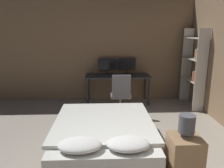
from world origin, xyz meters
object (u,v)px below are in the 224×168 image
(monitor_left, at_px, (107,65))
(office_chair, at_px, (121,98))
(computer_mouse, at_px, (129,76))
(bedside_lamp, at_px, (187,124))
(monitor_right, at_px, (127,65))
(desk, at_px, (118,78))
(bookshelf, at_px, (195,65))
(nightstand, at_px, (184,158))
(keyboard, at_px, (118,77))
(bed, at_px, (104,137))

(monitor_left, xyz_separation_m, office_chair, (0.28, -0.98, -0.61))
(monitor_left, relative_size, computer_mouse, 6.69)
(bedside_lamp, xyz_separation_m, monitor_right, (-0.36, 3.35, 0.21))
(office_chair, bearing_deg, desk, 91.41)
(monitor_right, relative_size, office_chair, 0.51)
(bedside_lamp, bearing_deg, monitor_left, 104.77)
(computer_mouse, bearing_deg, bookshelf, -5.97)
(monitor_left, distance_m, office_chair, 1.18)
(bedside_lamp, bearing_deg, nightstand, 0.00)
(monitor_right, bearing_deg, keyboard, -120.25)
(bedside_lamp, relative_size, monitor_right, 0.62)
(office_chair, bearing_deg, keyboard, 92.00)
(bed, xyz_separation_m, bookshelf, (2.24, 2.01, 0.81))
(monitor_right, bearing_deg, monitor_left, 180.00)
(monitor_right, bearing_deg, computer_mouse, -89.36)
(monitor_left, relative_size, keyboard, 1.34)
(bed, height_order, bookshelf, bookshelf)
(nightstand, height_order, monitor_right, monitor_right)
(bedside_lamp, height_order, bookshelf, bookshelf)
(bed, bearing_deg, desk, 80.88)
(keyboard, distance_m, office_chair, 0.65)
(nightstand, bearing_deg, monitor_right, 96.19)
(bookshelf, bearing_deg, nightstand, -114.21)
(monitor_left, distance_m, keyboard, 0.57)
(desk, distance_m, monitor_left, 0.47)
(monitor_right, distance_m, office_chair, 1.18)
(monitor_left, xyz_separation_m, monitor_right, (0.52, 0.00, 0.00))
(bedside_lamp, relative_size, office_chair, 0.31)
(desk, relative_size, computer_mouse, 23.75)
(monitor_right, height_order, keyboard, monitor_right)
(office_chair, bearing_deg, monitor_left, 105.96)
(bookshelf, bearing_deg, monitor_left, 163.85)
(nightstand, distance_m, keyboard, 3.01)
(keyboard, relative_size, computer_mouse, 5.01)
(monitor_right, height_order, office_chair, monitor_right)
(computer_mouse, bearing_deg, keyboard, 180.00)
(keyboard, relative_size, bookshelf, 0.18)
(desk, xyz_separation_m, office_chair, (0.02, -0.75, -0.29))
(bedside_lamp, height_order, monitor_right, monitor_right)
(keyboard, bearing_deg, bed, -100.03)
(monitor_right, bearing_deg, office_chair, -103.93)
(keyboard, bearing_deg, bedside_lamp, -77.89)
(bed, distance_m, keyboard, 2.27)
(computer_mouse, height_order, bookshelf, bookshelf)
(desk, relative_size, monitor_left, 3.55)
(monitor_left, height_order, computer_mouse, monitor_left)
(keyboard, relative_size, office_chair, 0.38)
(monitor_left, bearing_deg, bed, -92.71)
(monitor_left, bearing_deg, nightstand, -75.23)
(bed, height_order, office_chair, office_chair)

